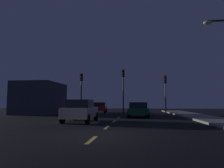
# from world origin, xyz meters

# --- Properties ---
(ground_plane) EXTENTS (80.00, 80.00, 0.00)m
(ground_plane) POSITION_xyz_m (0.00, 7.00, 0.00)
(ground_plane) COLOR black
(sidewalk_curb_right) EXTENTS (3.00, 40.00, 0.15)m
(sidewalk_curb_right) POSITION_xyz_m (7.50, 7.00, 0.07)
(sidewalk_curb_right) COLOR gray
(sidewalk_curb_right) RESTS_ON ground_plane
(lane_stripe_nearest) EXTENTS (0.16, 1.60, 0.01)m
(lane_stripe_nearest) POSITION_xyz_m (0.00, -1.20, 0.00)
(lane_stripe_nearest) COLOR #EACC4C
(lane_stripe_nearest) RESTS_ON ground_plane
(lane_stripe_second) EXTENTS (0.16, 1.60, 0.01)m
(lane_stripe_second) POSITION_xyz_m (0.00, 2.60, 0.00)
(lane_stripe_second) COLOR #EACC4C
(lane_stripe_second) RESTS_ON ground_plane
(lane_stripe_third) EXTENTS (0.16, 1.60, 0.01)m
(lane_stripe_third) POSITION_xyz_m (0.00, 6.40, 0.00)
(lane_stripe_third) COLOR #EACC4C
(lane_stripe_third) RESTS_ON ground_plane
(lane_stripe_fourth) EXTENTS (0.16, 1.60, 0.01)m
(lane_stripe_fourth) POSITION_xyz_m (0.00, 10.20, 0.00)
(lane_stripe_fourth) COLOR #EACC4C
(lane_stripe_fourth) RESTS_ON ground_plane
(traffic_signal_left) EXTENTS (0.32, 0.38, 4.98)m
(traffic_signal_left) POSITION_xyz_m (-5.02, 15.50, 3.49)
(traffic_signal_left) COLOR #2D2D30
(traffic_signal_left) RESTS_ON ground_plane
(traffic_signal_center) EXTENTS (0.32, 0.38, 5.41)m
(traffic_signal_center) POSITION_xyz_m (0.13, 15.50, 3.76)
(traffic_signal_center) COLOR black
(traffic_signal_center) RESTS_ON ground_plane
(traffic_signal_right) EXTENTS (0.32, 0.38, 4.58)m
(traffic_signal_right) POSITION_xyz_m (5.05, 15.50, 3.23)
(traffic_signal_right) COLOR #4C4C51
(traffic_signal_right) RESTS_ON ground_plane
(car_stopped_ahead) EXTENTS (2.05, 3.89, 1.43)m
(car_stopped_ahead) POSITION_xyz_m (1.83, 11.42, 0.73)
(car_stopped_ahead) COLOR #0F4C2D
(car_stopped_ahead) RESTS_ON ground_plane
(car_adjacent_lane) EXTENTS (1.91, 3.83, 1.58)m
(car_adjacent_lane) POSITION_xyz_m (-2.33, 5.67, 0.79)
(car_adjacent_lane) COLOR beige
(car_adjacent_lane) RESTS_ON ground_plane
(car_oncoming_far) EXTENTS (2.15, 4.33, 1.49)m
(car_oncoming_far) POSITION_xyz_m (-3.46, 19.80, 0.75)
(car_oncoming_far) COLOR #B21919
(car_oncoming_far) RESTS_ON ground_plane
(storefront_left) EXTENTS (4.75, 6.27, 3.91)m
(storefront_left) POSITION_xyz_m (-10.38, 15.73, 1.95)
(storefront_left) COLOR #333847
(storefront_left) RESTS_ON ground_plane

